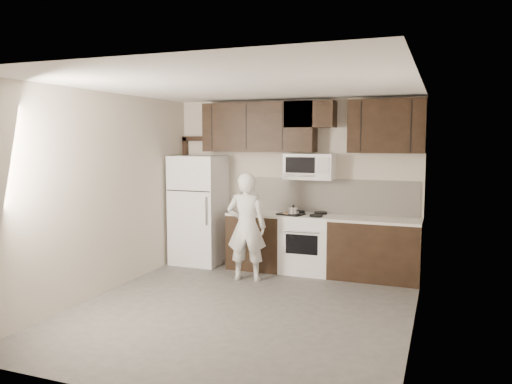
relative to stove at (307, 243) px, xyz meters
The scene contains 14 objects.
floor 2.02m from the stove, 98.80° to the right, with size 4.50×4.50×0.00m, color #514E4C.
back_wall 0.99m from the stove, 133.94° to the left, with size 4.00×4.00×0.00m, color beige.
ceiling 2.98m from the stove, 98.80° to the right, with size 4.50×4.50×0.00m, color white.
counter_run 0.30m from the stove, ahead, with size 2.95×0.64×0.91m.
stove is the anchor object (origin of this frame).
backsplash 0.80m from the stove, 56.25° to the left, with size 2.90×0.02×0.54m, color silver.
upper_cabinets 1.83m from the stove, 124.04° to the left, with size 3.48×0.35×0.78m.
microwave 1.20m from the stove, 90.10° to the left, with size 0.76×0.42×0.40m.
refrigerator 1.90m from the stove, behind, with size 0.80×0.76×1.80m.
door_trim 2.37m from the stove, behind, with size 0.50×0.08×2.12m.
saucepan 0.57m from the stove, 139.98° to the right, with size 0.29×0.18×0.17m.
baking_tray 0.52m from the stove, 157.72° to the right, with size 0.38×0.28×0.02m, color black.
pizza 0.54m from the stove, 157.72° to the right, with size 0.25×0.25×0.02m, color #C9AD87.
person 1.07m from the stove, 134.86° to the right, with size 0.58×0.38×1.59m, color silver.
Camera 1 is at (2.26, -5.47, 2.08)m, focal length 35.00 mm.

